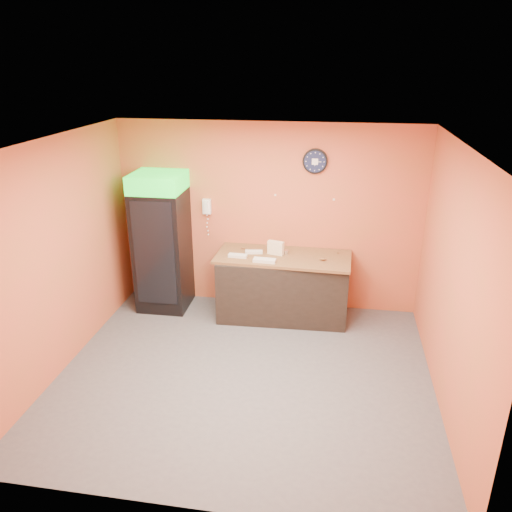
# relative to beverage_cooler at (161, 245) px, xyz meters

# --- Properties ---
(floor) EXTENTS (4.50, 4.50, 0.00)m
(floor) POSITION_rel_beverage_cooler_xyz_m (1.55, -1.60, -1.02)
(floor) COLOR #47474C
(floor) RESTS_ON ground
(back_wall) EXTENTS (4.50, 0.02, 2.80)m
(back_wall) POSITION_rel_beverage_cooler_xyz_m (1.55, 0.40, 0.38)
(back_wall) COLOR #CC5039
(back_wall) RESTS_ON floor
(left_wall) EXTENTS (0.02, 4.00, 2.80)m
(left_wall) POSITION_rel_beverage_cooler_xyz_m (-0.70, -1.60, 0.38)
(left_wall) COLOR #CC5039
(left_wall) RESTS_ON floor
(right_wall) EXTENTS (0.02, 4.00, 2.80)m
(right_wall) POSITION_rel_beverage_cooler_xyz_m (3.80, -1.60, 0.38)
(right_wall) COLOR #CC5039
(right_wall) RESTS_ON floor
(ceiling) EXTENTS (4.50, 4.00, 0.02)m
(ceiling) POSITION_rel_beverage_cooler_xyz_m (1.55, -1.60, 1.78)
(ceiling) COLOR white
(ceiling) RESTS_ON back_wall
(beverage_cooler) EXTENTS (0.74, 0.76, 2.09)m
(beverage_cooler) POSITION_rel_beverage_cooler_xyz_m (0.00, 0.00, 0.00)
(beverage_cooler) COLOR black
(beverage_cooler) RESTS_ON floor
(prep_counter) EXTENTS (1.89, 0.89, 0.93)m
(prep_counter) POSITION_rel_beverage_cooler_xyz_m (1.83, -0.02, -0.56)
(prep_counter) COLOR black
(prep_counter) RESTS_ON floor
(wall_clock) EXTENTS (0.35, 0.06, 0.35)m
(wall_clock) POSITION_rel_beverage_cooler_xyz_m (2.21, 0.37, 1.24)
(wall_clock) COLOR black
(wall_clock) RESTS_ON back_wall
(wall_phone) EXTENTS (0.12, 0.11, 0.23)m
(wall_phone) POSITION_rel_beverage_cooler_xyz_m (0.63, 0.34, 0.52)
(wall_phone) COLOR white
(wall_phone) RESTS_ON back_wall
(butcher_paper) EXTENTS (1.95, 0.90, 0.04)m
(butcher_paper) POSITION_rel_beverage_cooler_xyz_m (1.83, -0.02, -0.07)
(butcher_paper) COLOR brown
(butcher_paper) RESTS_ON prep_counter
(sub_roll_stack) EXTENTS (0.25, 0.14, 0.20)m
(sub_roll_stack) POSITION_rel_beverage_cooler_xyz_m (1.72, 0.02, 0.05)
(sub_roll_stack) COLOR beige
(sub_roll_stack) RESTS_ON butcher_paper
(wrapped_sandwich_left) EXTENTS (0.27, 0.12, 0.04)m
(wrapped_sandwich_left) POSITION_rel_beverage_cooler_xyz_m (1.20, -0.17, -0.03)
(wrapped_sandwich_left) COLOR silver
(wrapped_sandwich_left) RESTS_ON butcher_paper
(wrapped_sandwich_mid) EXTENTS (0.32, 0.14, 0.04)m
(wrapped_sandwich_mid) POSITION_rel_beverage_cooler_xyz_m (1.60, -0.29, -0.03)
(wrapped_sandwich_mid) COLOR silver
(wrapped_sandwich_mid) RESTS_ON butcher_paper
(wrapped_sandwich_right) EXTENTS (0.26, 0.14, 0.04)m
(wrapped_sandwich_right) POSITION_rel_beverage_cooler_xyz_m (1.40, 0.02, -0.04)
(wrapped_sandwich_right) COLOR silver
(wrapped_sandwich_right) RESTS_ON butcher_paper
(kitchen_tool) EXTENTS (0.06, 0.06, 0.06)m
(kitchen_tool) POSITION_rel_beverage_cooler_xyz_m (1.87, 0.05, -0.02)
(kitchen_tool) COLOR silver
(kitchen_tool) RESTS_ON butcher_paper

